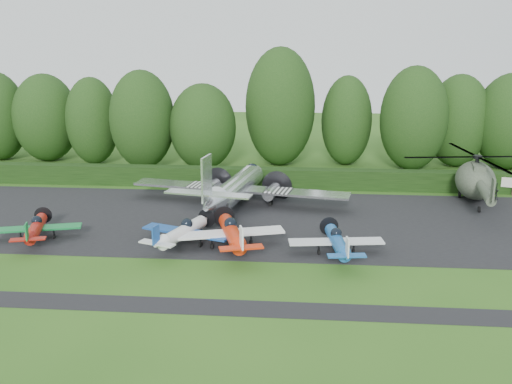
# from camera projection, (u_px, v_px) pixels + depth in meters

# --- Properties ---
(ground) EXTENTS (160.00, 160.00, 0.00)m
(ground) POSITION_uv_depth(u_px,v_px,m) (198.00, 266.00, 38.68)
(ground) COLOR #244F16
(ground) RESTS_ON ground
(apron) EXTENTS (70.00, 18.00, 0.01)m
(apron) POSITION_uv_depth(u_px,v_px,m) (219.00, 220.00, 48.29)
(apron) COLOR black
(apron) RESTS_ON ground
(taxiway_verge) EXTENTS (70.00, 2.00, 0.00)m
(taxiway_verge) POSITION_uv_depth(u_px,v_px,m) (180.00, 306.00, 32.92)
(taxiway_verge) COLOR black
(taxiway_verge) RESTS_ON ground
(hedgerow) EXTENTS (90.00, 1.60, 2.00)m
(hedgerow) POSITION_uv_depth(u_px,v_px,m) (235.00, 187.00, 58.85)
(hedgerow) COLOR black
(hedgerow) RESTS_ON ground
(transport_plane) EXTENTS (20.27, 15.54, 6.49)m
(transport_plane) POSITION_uv_depth(u_px,v_px,m) (236.00, 189.00, 51.15)
(transport_plane) COLOR silver
(transport_plane) RESTS_ON ground
(light_plane_red) EXTENTS (6.50, 6.84, 2.50)m
(light_plane_red) POSITION_uv_depth(u_px,v_px,m) (36.00, 228.00, 43.07)
(light_plane_red) COLOR #9F170E
(light_plane_red) RESTS_ON ground
(light_plane_white) EXTENTS (7.04, 7.40, 2.70)m
(light_plane_white) POSITION_uv_depth(u_px,v_px,m) (183.00, 232.00, 42.00)
(light_plane_white) COLOR silver
(light_plane_white) RESTS_ON ground
(light_plane_orange) EXTENTS (7.89, 8.30, 3.03)m
(light_plane_orange) POSITION_uv_depth(u_px,v_px,m) (232.00, 233.00, 41.36)
(light_plane_orange) COLOR red
(light_plane_orange) RESTS_ON ground
(light_plane_blue) EXTENTS (6.76, 7.11, 2.60)m
(light_plane_blue) POSITION_uv_depth(u_px,v_px,m) (337.00, 241.00, 40.12)
(light_plane_blue) COLOR #195396
(light_plane_blue) RESTS_ON ground
(helicopter) EXTENTS (13.66, 16.00, 4.40)m
(helicopter) POSITION_uv_depth(u_px,v_px,m) (476.00, 177.00, 52.94)
(helicopter) COLOR #363E30
(helicopter) RESTS_ON ground
(sign_board) EXTENTS (3.09, 0.12, 1.74)m
(sign_board) POSITION_uv_depth(u_px,v_px,m) (497.00, 182.00, 55.84)
(sign_board) COLOR #3F3326
(sign_board) RESTS_ON ground
(tree_0) EXTENTS (7.50, 7.50, 11.38)m
(tree_0) POSITION_uv_depth(u_px,v_px,m) (142.00, 120.00, 65.77)
(tree_0) COLOR black
(tree_0) RESTS_ON ground
(tree_1) EXTENTS (7.65, 7.65, 9.90)m
(tree_1) POSITION_uv_depth(u_px,v_px,m) (203.00, 127.00, 65.43)
(tree_1) COLOR black
(tree_1) RESTS_ON ground
(tree_3) EXTENTS (8.20, 8.20, 13.90)m
(tree_3) POSITION_uv_depth(u_px,v_px,m) (280.00, 107.00, 66.92)
(tree_3) COLOR black
(tree_3) RESTS_ON ground
(tree_4) EXTENTS (6.25, 6.25, 10.42)m
(tree_4) POSITION_uv_depth(u_px,v_px,m) (92.00, 121.00, 68.04)
(tree_4) COLOR black
(tree_4) RESTS_ON ground
(tree_5) EXTENTS (8.06, 8.06, 11.08)m
(tree_5) POSITION_uv_depth(u_px,v_px,m) (510.00, 122.00, 65.31)
(tree_5) COLOR black
(tree_5) RESTS_ON ground
(tree_6) EXTENTS (7.10, 7.10, 10.86)m
(tree_6) POSITION_uv_depth(u_px,v_px,m) (458.00, 121.00, 66.57)
(tree_6) COLOR black
(tree_6) RESTS_ON ground
(tree_7) EXTENTS (5.96, 5.96, 10.64)m
(tree_7) POSITION_uv_depth(u_px,v_px,m) (347.00, 121.00, 67.48)
(tree_7) COLOR black
(tree_7) RESTS_ON ground
(tree_8) EXTENTS (7.65, 7.65, 11.90)m
(tree_8) POSITION_uv_depth(u_px,v_px,m) (414.00, 119.00, 64.81)
(tree_8) COLOR black
(tree_8) RESTS_ON ground
(tree_10) EXTENTS (7.82, 7.82, 10.70)m
(tree_10) POSITION_uv_depth(u_px,v_px,m) (46.00, 118.00, 69.67)
(tree_10) COLOR black
(tree_10) RESTS_ON ground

